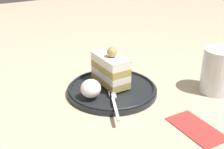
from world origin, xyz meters
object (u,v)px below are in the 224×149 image
cake_slice (111,69)px  fork (114,102)px  drink_glass_near (218,73)px  dessert_plate (112,89)px  whipped_cream_dollop (92,89)px  folded_napkin (196,128)px

cake_slice → fork: bearing=63.9°
drink_glass_near → dessert_plate: bearing=-29.0°
dessert_plate → fork: bearing=62.3°
dessert_plate → whipped_cream_dollop: size_ratio=4.75×
drink_glass_near → folded_napkin: size_ratio=0.94×
drink_glass_near → whipped_cream_dollop: bearing=-19.0°
dessert_plate → whipped_cream_dollop: bearing=19.7°
dessert_plate → folded_napkin: 0.22m
cake_slice → drink_glass_near: cake_slice is taller
whipped_cream_dollop → fork: (-0.03, 0.05, -0.02)m
folded_napkin → whipped_cream_dollop: bearing=-55.0°
whipped_cream_dollop → fork: whipped_cream_dollop is taller
fork → dessert_plate: bearing=-117.7°
dessert_plate → cake_slice: (-0.01, -0.02, 0.04)m
whipped_cream_dollop → drink_glass_near: (-0.28, 0.10, 0.01)m
drink_glass_near → folded_napkin: bearing=30.2°
fork → drink_glass_near: bearing=168.7°
drink_glass_near → folded_napkin: 0.18m
whipped_cream_dollop → folded_napkin: whipped_cream_dollop is taller
cake_slice → drink_glass_near: (-0.21, 0.13, -0.01)m
cake_slice → whipped_cream_dollop: (0.07, 0.04, -0.02)m
fork → folded_napkin: size_ratio=1.10×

